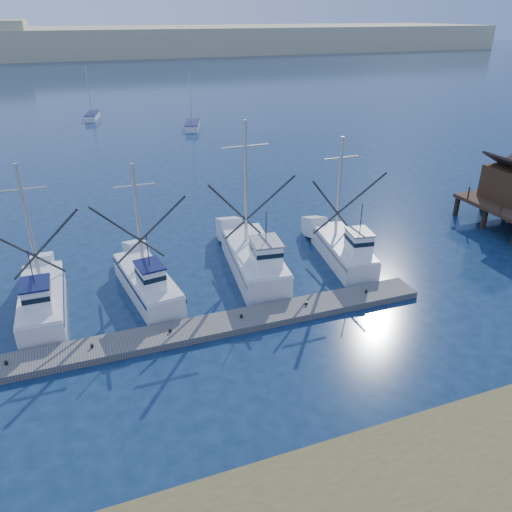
# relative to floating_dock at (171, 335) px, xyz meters

# --- Properties ---
(ground) EXTENTS (500.00, 500.00, 0.00)m
(ground) POSITION_rel_floating_dock_xyz_m (8.19, -5.69, -0.20)
(ground) COLOR #0C2239
(ground) RESTS_ON ground
(floating_dock) EXTENTS (30.02, 2.33, 0.40)m
(floating_dock) POSITION_rel_floating_dock_xyz_m (0.00, 0.00, 0.00)
(floating_dock) COLOR slate
(floating_dock) RESTS_ON ground
(dune_ridge) EXTENTS (360.00, 60.00, 10.00)m
(dune_ridge) POSITION_rel_floating_dock_xyz_m (8.19, 204.31, 4.80)
(dune_ridge) COLOR tan
(dune_ridge) RESTS_ON ground
(trawler_fleet) EXTENTS (29.57, 8.82, 9.80)m
(trawler_fleet) POSITION_rel_floating_dock_xyz_m (0.75, 4.96, 0.76)
(trawler_fleet) COLOR white
(trawler_fleet) RESTS_ON ground
(sailboat_near) EXTENTS (3.46, 5.99, 8.10)m
(sailboat_near) POSITION_rel_floating_dock_xyz_m (14.14, 51.50, 0.29)
(sailboat_near) COLOR white
(sailboat_near) RESTS_ON ground
(sailboat_far) EXTENTS (2.85, 5.60, 8.10)m
(sailboat_far) POSITION_rel_floating_dock_xyz_m (0.71, 64.45, 0.30)
(sailboat_far) COLOR white
(sailboat_far) RESTS_ON ground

